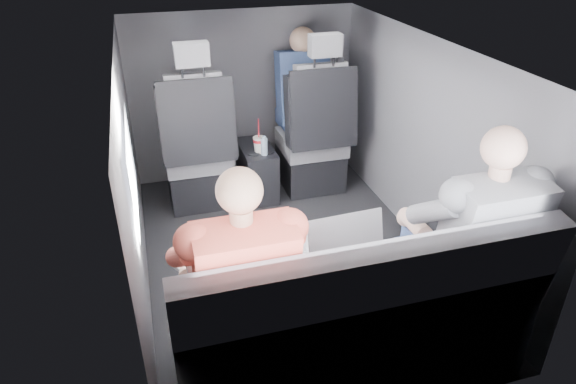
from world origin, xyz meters
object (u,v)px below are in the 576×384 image
object	(u,v)px
laptop_silver	(338,243)
soda_cup	(259,144)
center_console	(257,171)
front_seat_right	(314,143)
laptop_white	(220,256)
front_seat_left	(198,156)
laptop_black	(455,219)
rear_bench	(354,331)
passenger_rear_right	(467,240)
passenger_front_right	(302,90)
passenger_rear_left	(240,283)
water_bottle	(264,146)

from	to	relation	value
laptop_silver	soda_cup	bearing A→B (deg)	89.91
center_console	laptop_silver	distance (m)	1.76
front_seat_right	laptop_white	bearing A→B (deg)	-121.65
front_seat_left	laptop_black	world-z (taller)	front_seat_left
rear_bench	front_seat_left	bearing A→B (deg)	103.31
laptop_silver	passenger_rear_right	xyz separation A→B (m)	(0.59, -0.15, 0.00)
center_console	passenger_rear_right	distance (m)	1.99
rear_bench	laptop_black	world-z (taller)	rear_bench
center_console	soda_cup	world-z (taller)	soda_cup
rear_bench	laptop_silver	xyz separation A→B (m)	(-0.00, 0.24, 0.33)
passenger_front_right	laptop_white	bearing A→B (deg)	-117.50
soda_cup	passenger_rear_right	distance (m)	1.85
front_seat_left	soda_cup	world-z (taller)	front_seat_left
front_seat_left	passenger_rear_left	bearing A→B (deg)	-91.48
soda_cup	water_bottle	world-z (taller)	soda_cup
front_seat_left	laptop_black	distance (m)	1.97
passenger_rear_left	passenger_rear_right	xyz separation A→B (m)	(1.09, -0.00, 0.01)
laptop_black	passenger_rear_right	distance (m)	0.19
front_seat_left	laptop_white	xyz separation A→B (m)	(-0.10, -1.62, 0.24)
water_bottle	passenger_rear_right	size ratio (longest dim) A/B	0.12
laptop_white	passenger_front_right	world-z (taller)	passenger_front_right
passenger_rear_right	water_bottle	bearing A→B (deg)	108.34
front_seat_left	laptop_white	distance (m)	1.64
rear_bench	soda_cup	bearing A→B (deg)	90.06
water_bottle	rear_bench	bearing A→B (deg)	-90.83
passenger_rear_left	passenger_rear_right	size ratio (longest dim) A/B	0.97
front_seat_right	soda_cup	distance (m)	0.46
center_console	passenger_rear_left	size ratio (longest dim) A/B	0.40
passenger_rear_right	laptop_silver	bearing A→B (deg)	166.17
laptop_black	passenger_rear_right	xyz separation A→B (m)	(-0.05, -0.18, 0.00)
rear_bench	passenger_rear_left	world-z (taller)	passenger_rear_left
passenger_front_right	passenger_rear_right	bearing A→B (deg)	-85.57
water_bottle	soda_cup	bearing A→B (deg)	119.89
passenger_rear_right	laptop_white	bearing A→B (deg)	170.42
soda_cup	laptop_white	distance (m)	1.66
front_seat_left	front_seat_right	world-z (taller)	same
laptop_white	front_seat_right	bearing A→B (deg)	58.35
center_console	rear_bench	bearing A→B (deg)	-90.00
passenger_rear_left	front_seat_right	bearing A→B (deg)	62.35
front_seat_right	laptop_black	distance (m)	1.65
rear_bench	water_bottle	xyz separation A→B (m)	(0.03, 1.79, 0.16)
rear_bench	laptop_white	distance (m)	0.70
front_seat_left	rear_bench	bearing A→B (deg)	-76.69
front_seat_right	passenger_rear_right	xyz separation A→B (m)	(0.14, -1.81, 0.23)
laptop_black	center_console	bearing A→B (deg)	111.08
center_console	passenger_rear_left	world-z (taller)	passenger_rear_left
rear_bench	passenger_front_right	world-z (taller)	passenger_front_right
front_seat_right	passenger_rear_left	size ratio (longest dim) A/B	1.05
laptop_white	laptop_silver	bearing A→B (deg)	-4.79
front_seat_right	water_bottle	bearing A→B (deg)	-165.77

